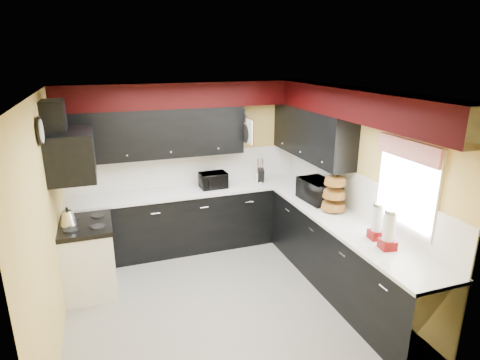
{
  "coord_description": "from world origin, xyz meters",
  "views": [
    {
      "loc": [
        -1.19,
        -4.09,
        2.88
      ],
      "look_at": [
        0.49,
        0.75,
        1.26
      ],
      "focal_mm": 30.0,
      "sensor_mm": 36.0,
      "label": 1
    }
  ],
  "objects_px": {
    "utensil_crock": "(260,177)",
    "knife_block": "(261,176)",
    "microwave": "(318,190)",
    "kettle": "(68,218)",
    "toaster_oven": "(214,180)"
  },
  "relations": [
    {
      "from": "utensil_crock",
      "to": "knife_block",
      "type": "distance_m",
      "value": 0.04
    },
    {
      "from": "microwave",
      "to": "kettle",
      "type": "relative_size",
      "value": 2.78
    },
    {
      "from": "utensil_crock",
      "to": "kettle",
      "type": "distance_m",
      "value": 2.88
    },
    {
      "from": "kettle",
      "to": "utensil_crock",
      "type": "bearing_deg",
      "value": 15.14
    },
    {
      "from": "knife_block",
      "to": "kettle",
      "type": "distance_m",
      "value": 2.87
    },
    {
      "from": "utensil_crock",
      "to": "toaster_oven",
      "type": "bearing_deg",
      "value": -177.14
    },
    {
      "from": "toaster_oven",
      "to": "kettle",
      "type": "xyz_separation_m",
      "value": [
        -2.01,
        -0.71,
        -0.05
      ]
    },
    {
      "from": "toaster_oven",
      "to": "knife_block",
      "type": "relative_size",
      "value": 1.84
    },
    {
      "from": "knife_block",
      "to": "kettle",
      "type": "bearing_deg",
      "value": -150.78
    },
    {
      "from": "toaster_oven",
      "to": "knife_block",
      "type": "bearing_deg",
      "value": -0.77
    },
    {
      "from": "toaster_oven",
      "to": "microwave",
      "type": "height_order",
      "value": "microwave"
    },
    {
      "from": "toaster_oven",
      "to": "utensil_crock",
      "type": "relative_size",
      "value": 2.69
    },
    {
      "from": "toaster_oven",
      "to": "microwave",
      "type": "xyz_separation_m",
      "value": [
        1.19,
        -1.02,
        0.03
      ]
    },
    {
      "from": "toaster_oven",
      "to": "utensil_crock",
      "type": "xyz_separation_m",
      "value": [
        0.77,
        0.04,
        -0.04
      ]
    },
    {
      "from": "knife_block",
      "to": "kettle",
      "type": "xyz_separation_m",
      "value": [
        -2.78,
        -0.73,
        -0.04
      ]
    }
  ]
}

